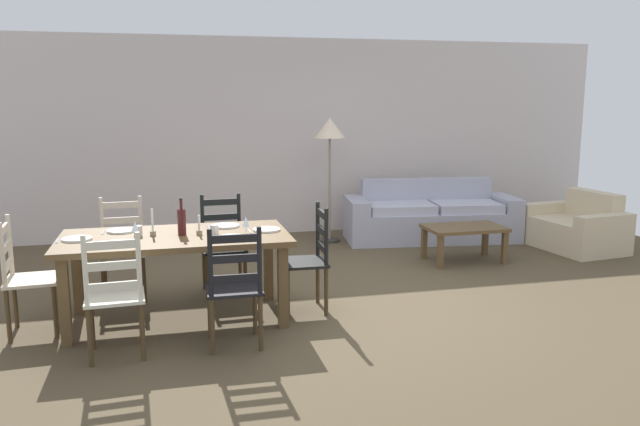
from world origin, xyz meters
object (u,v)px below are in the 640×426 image
at_px(coffee_table, 464,232).
at_px(standing_lamp, 330,135).
at_px(wine_glass_near_left, 135,227).
at_px(dining_chair_head_east, 309,259).
at_px(dining_table, 176,245).
at_px(dining_chair_far_right, 223,244).
at_px(couch, 430,218).
at_px(dining_chair_near_right, 234,287).
at_px(wine_glass_near_right, 246,222).
at_px(coffee_cup_secondary, 138,231).
at_px(armchair_upholstered, 578,229).
at_px(dining_chair_near_left, 114,295).
at_px(dining_chair_far_left, 123,249).
at_px(dining_chair_head_west, 25,277).
at_px(coffee_cup_primary, 214,230).
at_px(wine_bottle, 182,221).

relative_size(coffee_table, standing_lamp, 0.55).
bearing_deg(wine_glass_near_left, dining_chair_head_east, 4.61).
relative_size(dining_table, dining_chair_far_right, 1.98).
bearing_deg(couch, dining_chair_near_right, -133.23).
relative_size(wine_glass_near_right, coffee_cup_secondary, 1.79).
distance_m(dining_chair_far_right, armchair_upholstered, 4.62).
xyz_separation_m(dining_chair_near_left, armchair_upholstered, (5.46, 2.21, -0.23)).
height_order(dining_chair_near_right, dining_chair_far_left, same).
xyz_separation_m(dining_chair_near_right, dining_chair_far_left, (-0.90, 1.50, 0.00)).
xyz_separation_m(dining_chair_near_left, dining_chair_head_west, (-0.73, 0.68, 0.00)).
bearing_deg(wine_glass_near_right, coffee_cup_secondary, 168.52).
height_order(dining_chair_near_right, dining_chair_head_west, same).
height_order(dining_chair_head_east, wine_glass_near_right, dining_chair_head_east).
distance_m(wine_glass_near_left, standing_lamp, 3.68).
height_order(dining_chair_far_left, coffee_cup_primary, dining_chair_far_left).
xyz_separation_m(dining_chair_far_left, dining_chair_head_east, (1.64, -0.80, 0.00)).
bearing_deg(dining_chair_near_left, wine_glass_near_right, 28.56).
bearing_deg(coffee_cup_secondary, dining_chair_far_right, 42.55).
xyz_separation_m(wine_glass_near_right, coffee_cup_primary, (-0.26, 0.07, -0.07)).
bearing_deg(armchair_upholstered, wine_glass_near_right, -159.58).
xyz_separation_m(dining_chair_head_west, coffee_cup_primary, (1.51, -0.05, 0.32)).
relative_size(dining_table, couch, 0.80).
relative_size(dining_chair_far_right, armchair_upholstered, 0.77).
relative_size(coffee_cup_primary, couch, 0.04).
distance_m(wine_bottle, couch, 4.19).
bearing_deg(standing_lamp, dining_chair_far_right, -129.55).
bearing_deg(coffee_cup_secondary, dining_chair_far_left, 103.67).
bearing_deg(couch, coffee_table, -94.75).
xyz_separation_m(dining_chair_far_left, coffee_cup_primary, (0.81, -0.87, 0.32)).
xyz_separation_m(wine_glass_near_right, armchair_upholstered, (4.42, 1.65, -0.61)).
bearing_deg(dining_chair_head_east, armchair_upholstered, 21.46).
distance_m(wine_bottle, wine_glass_near_left, 0.39).
bearing_deg(couch, dining_chair_head_west, -151.55).
xyz_separation_m(dining_chair_head_west, couch, (4.58, 2.48, -0.19)).
bearing_deg(dining_chair_far_right, dining_chair_far_left, 176.63).
relative_size(coffee_cup_primary, armchair_upholstered, 0.07).
distance_m(wine_glass_near_right, coffee_cup_secondary, 0.90).
bearing_deg(couch, dining_chair_far_left, -156.70).
bearing_deg(dining_chair_near_left, couch, 39.44).
bearing_deg(standing_lamp, dining_chair_head_east, -108.39).
xyz_separation_m(dining_chair_far_left, couch, (3.88, 1.67, -0.19)).
height_order(coffee_cup_primary, armchair_upholstered, coffee_cup_primary).
distance_m(dining_chair_far_left, wine_glass_near_left, 1.01).
bearing_deg(standing_lamp, coffee_cup_secondary, -131.87).
height_order(dining_chair_far_right, coffee_cup_secondary, dining_chair_far_right).
distance_m(wine_bottle, coffee_cup_secondary, 0.37).
height_order(dining_chair_far_right, standing_lamp, standing_lamp).
height_order(dining_chair_head_west, coffee_table, dining_chair_head_west).
bearing_deg(standing_lamp, dining_chair_far_left, -143.65).
relative_size(dining_table, dining_chair_head_east, 1.98).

